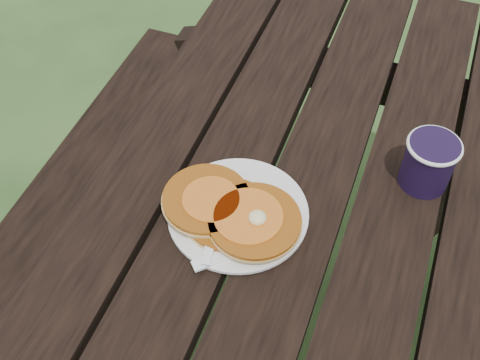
% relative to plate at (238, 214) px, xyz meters
% --- Properties ---
extents(plate, '(0.25, 0.25, 0.01)m').
position_rel_plate_xyz_m(plate, '(0.00, 0.00, 0.00)').
color(plate, white).
rests_on(plate, picnic_table).
extents(pancake_stack, '(0.24, 0.17, 0.04)m').
position_rel_plate_xyz_m(pancake_stack, '(-0.01, -0.01, 0.02)').
color(pancake_stack, '#A25412').
rests_on(pancake_stack, plate).
extents(knife, '(0.14, 0.14, 0.00)m').
position_rel_plate_xyz_m(knife, '(0.04, -0.06, 0.01)').
color(knife, white).
rests_on(knife, plate).
extents(fork, '(0.06, 0.16, 0.01)m').
position_rel_plate_xyz_m(fork, '(-0.02, -0.07, 0.01)').
color(fork, white).
rests_on(fork, plate).
extents(coffee_cup, '(0.09, 0.09, 0.10)m').
position_rel_plate_xyz_m(coffee_cup, '(0.28, 0.19, 0.05)').
color(coffee_cup, black).
rests_on(coffee_cup, picnic_table).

